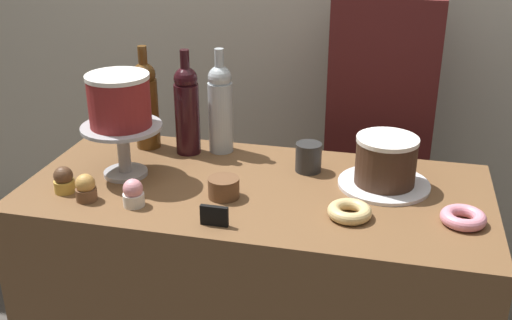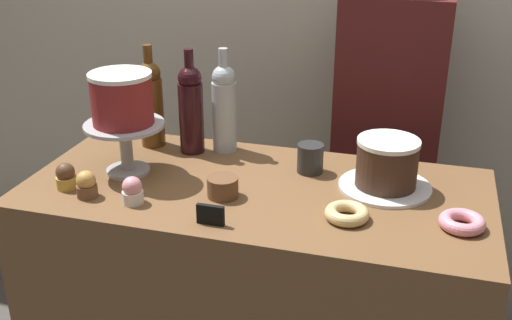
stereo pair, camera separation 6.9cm
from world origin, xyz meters
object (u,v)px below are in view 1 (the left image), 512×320
Objects in this scene: wine_bottle_amber at (146,103)px; cupcake_chocolate at (64,180)px; cookie_stack at (224,188)px; cake_stand_pedestal at (123,141)px; white_layer_cake at (119,100)px; cupcake_caramel at (86,188)px; wine_bottle_dark_red at (187,108)px; barista_figure at (377,152)px; coffee_cup_ceramic at (308,157)px; donut_glazed at (350,212)px; chocolate_round_cake at (386,160)px; wine_bottle_clear at (220,107)px; donut_pink at (463,218)px; cupcake_strawberry at (133,193)px; price_sign_chalkboard at (214,216)px.

wine_bottle_amber is 4.38× the size of cupcake_chocolate.
cake_stand_pedestal is at bearing 167.53° from cookie_stack.
white_layer_cake reaches higher than cupcake_caramel.
barista_figure is (0.57, 0.42, -0.26)m from wine_bottle_dark_red.
cake_stand_pedestal is 0.19m from cupcake_caramel.
wine_bottle_dark_red is at bearing 172.34° from coffee_cup_ceramic.
wine_bottle_dark_red is 0.63m from donut_glazed.
wine_bottle_clear is at bearing 164.75° from chocolate_round_cake.
white_layer_cake is 0.26m from cupcake_chocolate.
barista_figure is (0.72, 0.79, -0.15)m from cupcake_caramel.
white_layer_cake is at bearing -85.11° from wine_bottle_amber.
donut_pink is (0.93, -0.07, -0.09)m from cake_stand_pedestal.
barista_figure is (0.47, 0.38, -0.26)m from wine_bottle_clear.
wine_bottle_dark_red is 0.39m from cupcake_strawberry.
wine_bottle_amber reaches higher than coffee_cup_ceramic.
donut_glazed is (-0.07, -0.20, -0.06)m from chocolate_round_cake.
price_sign_chalkboard is (-0.59, -0.15, 0.01)m from donut_pink.
price_sign_chalkboard is (0.34, -0.22, -0.20)m from white_layer_cake.
cake_stand_pedestal is 2.03× the size of donut_glazed.
cake_stand_pedestal is at bearing 51.05° from cupcake_chocolate.
wine_bottle_amber is 0.58m from price_sign_chalkboard.
barista_figure reaches higher than wine_bottle_amber.
wine_bottle_dark_red is at bearing 125.40° from cookie_stack.
cake_stand_pedestal is at bearing 175.62° from donut_pink.
wine_bottle_dark_red reaches higher than donut_glazed.
cupcake_strawberry and cupcake_caramel have the same top height.
coffee_cup_ceramic is (-0.42, 0.22, 0.03)m from donut_pink.
donut_pink is at bearing -23.56° from wine_bottle_clear.
white_layer_cake reaches higher than cake_stand_pedestal.
coffee_cup_ceramic is (0.51, 0.15, -0.06)m from cake_stand_pedestal.
white_layer_cake is 0.75m from chocolate_round_cake.
cupcake_chocolate is 1.04m from donut_pink.
cupcake_chocolate is 1.06× the size of price_sign_chalkboard.
cupcake_caramel reaches higher than donut_glazed.
wine_bottle_clear is 4.38× the size of cupcake_strawberry.
coffee_cup_ceramic is 0.53m from barista_figure.
chocolate_round_cake is 0.11× the size of barista_figure.
wine_bottle_clear reaches higher than price_sign_chalkboard.
wine_bottle_dark_red reaches higher than cookie_stack.
coffee_cup_ceramic is at bearing -7.66° from wine_bottle_dark_red.
wine_bottle_amber reaches higher than cookie_stack.
white_layer_cake is 0.11× the size of barista_figure.
cake_stand_pedestal is 0.19m from cupcake_chocolate.
wine_bottle_dark_red is 0.20× the size of barista_figure.
price_sign_chalkboard is at bearing -12.22° from cupcake_strawberry.
coffee_cup_ceramic is at bearing -7.30° from wine_bottle_amber.
white_layer_cake is at bearing -132.22° from wine_bottle_clear.
chocolate_round_cake reaches higher than cupcake_strawberry.
cupcake_strawberry is at bearing -126.48° from barista_figure.
barista_figure reaches higher than price_sign_chalkboard.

